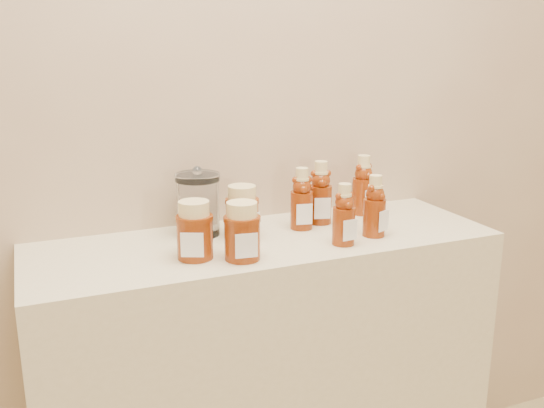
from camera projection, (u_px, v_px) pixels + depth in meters
name	position (u px, v px, depth m)	size (l,w,h in m)	color
wall_back	(238.00, 57.00, 1.62)	(3.50, 0.02, 2.70)	tan
display_table	(266.00, 393.00, 1.68)	(1.20, 0.40, 0.90)	beige
bear_bottle_back_left	(302.00, 195.00, 1.62)	(0.06, 0.06, 0.19)	#652008
bear_bottle_back_mid	(321.00, 188.00, 1.67)	(0.07, 0.07, 0.20)	#652008
bear_bottle_back_right	(363.00, 181.00, 1.76)	(0.07, 0.07, 0.20)	#652008
bear_bottle_front_left	(344.00, 210.00, 1.49)	(0.06, 0.06, 0.18)	#652008
bear_bottle_front_right	(375.00, 202.00, 1.56)	(0.06, 0.06, 0.18)	#652008
honey_jar_left	(195.00, 230.00, 1.40)	(0.09, 0.09, 0.14)	#652008
honey_jar_back	(242.00, 212.00, 1.55)	(0.09, 0.09, 0.14)	#652008
honey_jar_front	(242.00, 231.00, 1.40)	(0.09, 0.09, 0.14)	#652008
glass_canister	(198.00, 202.00, 1.57)	(0.12, 0.12, 0.18)	white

